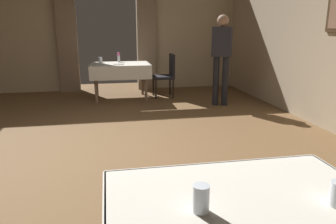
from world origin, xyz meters
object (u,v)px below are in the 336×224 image
at_px(glass_near_a, 201,199).
at_px(plate_mid_b, 118,64).
at_px(plate_mid_c, 104,65).
at_px(chair_mid_right, 167,73).
at_px(dining_table_near, 246,223).
at_px(person_waiter_by_doorway, 222,53).
at_px(glass_mid_d, 100,60).
at_px(flower_vase_mid, 119,57).
at_px(dining_table_mid, 120,68).

relative_size(glass_near_a, plate_mid_b, 0.51).
height_order(glass_near_a, plate_mid_c, glass_near_a).
distance_m(chair_mid_right, glass_near_a, 5.86).
relative_size(chair_mid_right, glass_near_a, 7.76).
distance_m(dining_table_near, person_waiter_by_doorway, 5.03).
relative_size(glass_mid_d, person_waiter_by_doorway, 0.07).
relative_size(chair_mid_right, plate_mid_b, 4.00).
height_order(chair_mid_right, glass_near_a, chair_mid_right).
bearing_deg(person_waiter_by_doorway, dining_table_near, -108.39).
relative_size(chair_mid_right, flower_vase_mid, 4.46).
relative_size(dining_table_near, plate_mid_c, 5.72).
xyz_separation_m(dining_table_near, flower_vase_mid, (-0.32, 6.04, 0.21)).
xyz_separation_m(dining_table_mid, person_waiter_by_doorway, (1.89, -0.97, 0.38)).
height_order(chair_mid_right, plate_mid_c, chair_mid_right).
bearing_deg(plate_mid_b, dining_table_near, -86.39).
height_order(glass_near_a, glass_mid_d, glass_near_a).
relative_size(dining_table_mid, plate_mid_b, 5.38).
distance_m(glass_near_a, plate_mid_b, 5.58).
xyz_separation_m(chair_mid_right, person_waiter_by_doorway, (0.88, -0.99, 0.51)).
bearing_deg(glass_near_a, chair_mid_right, 80.93).
height_order(dining_table_near, flower_vase_mid, flower_vase_mid).
height_order(dining_table_mid, person_waiter_by_doorway, person_waiter_by_doorway).
bearing_deg(plate_mid_c, plate_mid_b, 22.54).
bearing_deg(plate_mid_b, plate_mid_c, -157.46).
distance_m(dining_table_mid, person_waiter_by_doorway, 2.16).
xyz_separation_m(plate_mid_c, glass_mid_d, (-0.08, 0.59, 0.05)).
bearing_deg(plate_mid_b, person_waiter_by_doorway, -22.17).
distance_m(dining_table_near, glass_mid_d, 6.07).
bearing_deg(chair_mid_right, dining_table_mid, -179.21).
bearing_deg(glass_near_a, plate_mid_c, 94.34).
bearing_deg(chair_mid_right, plate_mid_c, -166.60).
height_order(chair_mid_right, plate_mid_b, chair_mid_right).
distance_m(glass_near_a, plate_mid_c, 5.47).
xyz_separation_m(chair_mid_right, flower_vase_mid, (-1.02, 0.29, 0.35)).
bearing_deg(chair_mid_right, person_waiter_by_doorway, -48.19).
bearing_deg(dining_table_near, glass_mid_d, 96.76).
bearing_deg(plate_mid_b, dining_table_mid, 77.96).
xyz_separation_m(dining_table_near, dining_table_mid, (-0.31, 5.74, -0.00)).
distance_m(flower_vase_mid, plate_mid_c, 0.70).
relative_size(glass_near_a, person_waiter_by_doorway, 0.07).
distance_m(dining_table_mid, glass_mid_d, 0.52).
bearing_deg(dining_table_near, plate_mid_b, 93.61).
xyz_separation_m(dining_table_near, plate_mid_c, (-0.64, 5.43, 0.10)).
xyz_separation_m(glass_mid_d, person_waiter_by_doorway, (2.30, -1.26, 0.22)).
relative_size(chair_mid_right, glass_mid_d, 7.94).
xyz_separation_m(chair_mid_right, plate_mid_b, (-1.05, -0.20, 0.24)).
bearing_deg(plate_mid_c, chair_mid_right, 13.40).
relative_size(chair_mid_right, person_waiter_by_doorway, 0.54).
xyz_separation_m(dining_table_mid, glass_mid_d, (-0.40, 0.29, 0.16)).
relative_size(glass_near_a, plate_mid_c, 0.55).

